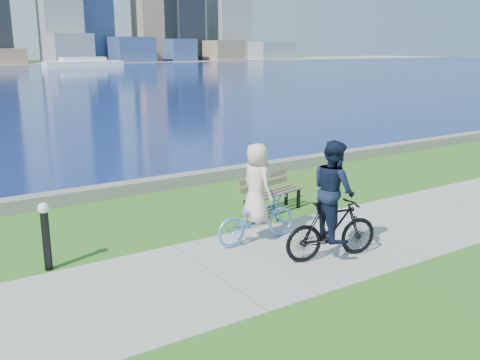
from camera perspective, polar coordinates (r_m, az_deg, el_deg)
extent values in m
plane|color=#285C18|center=(12.55, 13.23, -5.70)|extent=(320.00, 320.00, 0.00)
cube|color=gray|center=(12.54, 13.23, -5.66)|extent=(80.00, 3.50, 0.02)
cube|color=slate|center=(17.16, -1.76, 0.66)|extent=(90.00, 0.50, 0.35)
cube|color=#826B50|center=(131.14, -23.91, 11.94)|extent=(8.42, 8.04, 3.44)
cube|color=slate|center=(133.91, -17.68, 13.21)|extent=(9.01, 8.87, 6.81)
cube|color=navy|center=(139.67, -11.47, 13.47)|extent=(9.57, 8.60, 6.19)
cube|color=navy|center=(145.92, -6.48, 13.59)|extent=(7.01, 7.28, 5.76)
cube|color=#826B50|center=(149.91, -1.73, 13.62)|extent=(8.92, 8.05, 5.41)
cube|color=slate|center=(161.10, 3.22, 13.57)|extent=(11.35, 9.25, 5.01)
cube|color=black|center=(156.09, -6.04, 16.62)|extent=(8.10, 10.72, 21.98)
cube|color=white|center=(108.07, -16.37, 11.74)|extent=(14.48, 4.14, 1.24)
cube|color=white|center=(108.04, -16.41, 12.26)|extent=(8.28, 3.10, 0.72)
cube|color=black|center=(13.00, 1.92, -3.41)|extent=(0.08, 0.08, 0.52)
cube|color=black|center=(14.19, 6.25, -1.97)|extent=(0.08, 0.08, 0.52)
cube|color=black|center=(13.26, 0.58, -3.04)|extent=(0.08, 0.08, 0.52)
cube|color=black|center=(14.43, 4.95, -1.66)|extent=(0.08, 0.08, 0.52)
cube|color=brown|center=(13.50, 4.20, -1.52)|extent=(1.81, 0.53, 0.05)
cube|color=brown|center=(13.62, 3.60, -1.38)|extent=(1.81, 0.53, 0.05)
cube|color=brown|center=(13.73, 3.02, -1.24)|extent=(1.81, 0.53, 0.05)
cube|color=brown|center=(13.78, 2.59, -0.53)|extent=(1.80, 0.49, 0.13)
cube|color=brown|center=(13.75, 2.49, 0.28)|extent=(1.80, 0.49, 0.13)
cylinder|color=black|center=(10.82, -19.95, -6.08)|extent=(0.15, 0.15, 1.19)
sphere|color=white|center=(10.63, -20.24, -2.84)|extent=(0.22, 0.22, 0.22)
imported|color=#5F9CE8|center=(11.61, 1.77, -4.11)|extent=(0.74, 2.01, 1.05)
imported|color=silver|center=(11.39, 1.80, -0.39)|extent=(0.58, 0.87, 1.74)
imported|color=black|center=(10.82, 9.76, -5.25)|extent=(0.99, 2.09, 1.21)
imported|color=black|center=(10.58, 9.94, -1.08)|extent=(0.92, 1.09, 1.98)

